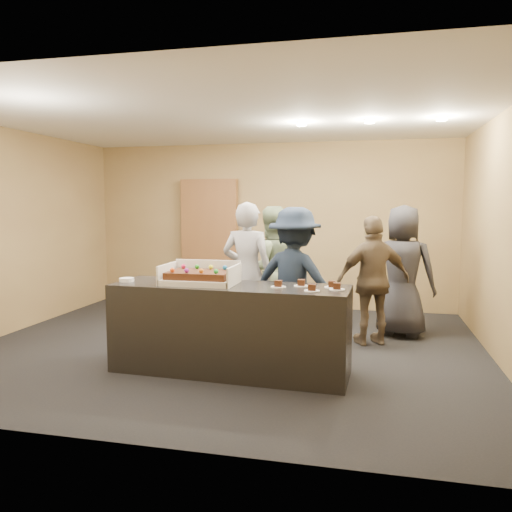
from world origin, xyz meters
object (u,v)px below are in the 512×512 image
at_px(person_navy_man, 295,281).
at_px(person_brown_extra, 373,280).
at_px(sheet_cake, 200,274).
at_px(person_server_grey, 247,273).
at_px(plate_stack, 127,280).
at_px(person_sage_man, 271,270).
at_px(cake_box, 201,279).
at_px(person_dark_suit, 402,271).
at_px(serving_counter, 230,329).
at_px(storage_cabinet, 210,242).

xyz_separation_m(person_navy_man, person_brown_extra, (0.88, 0.57, -0.05)).
relative_size(sheet_cake, person_server_grey, 0.36).
bearing_deg(plate_stack, person_brown_extra, 29.02).
distance_m(sheet_cake, person_server_grey, 1.10).
bearing_deg(person_sage_man, cake_box, 48.50).
distance_m(person_sage_man, person_dark_suit, 1.71).
relative_size(sheet_cake, person_navy_man, 0.38).
height_order(cake_box, plate_stack, cake_box).
relative_size(cake_box, person_server_grey, 0.43).
bearing_deg(sheet_cake, person_server_grey, 77.71).
bearing_deg(serving_counter, person_navy_man, 58.58).
bearing_deg(person_navy_man, cake_box, 58.66).
bearing_deg(storage_cabinet, sheet_cake, -73.45).
bearing_deg(storage_cabinet, person_sage_man, -49.27).
relative_size(serving_counter, person_sage_man, 1.43).
bearing_deg(sheet_cake, storage_cabinet, 106.55).
relative_size(plate_stack, person_navy_man, 0.09).
bearing_deg(cake_box, person_server_grey, 77.42).
distance_m(person_navy_man, person_brown_extra, 1.05).
height_order(serving_counter, person_dark_suit, person_dark_suit).
relative_size(person_server_grey, person_navy_man, 1.04).
distance_m(cake_box, sheet_cake, 0.06).
distance_m(sheet_cake, person_navy_man, 1.19).
height_order(person_server_grey, person_navy_man, person_server_grey).
height_order(serving_counter, storage_cabinet, storage_cabinet).
bearing_deg(sheet_cake, plate_stack, -177.72).
bearing_deg(person_dark_suit, person_server_grey, 35.95).
xyz_separation_m(plate_stack, person_brown_extra, (2.53, 1.41, -0.13)).
distance_m(serving_counter, person_sage_man, 1.71).
height_order(cake_box, sheet_cake, cake_box).
relative_size(plate_stack, person_server_grey, 0.09).
bearing_deg(storage_cabinet, cake_box, -73.31).
height_order(person_sage_man, person_dark_suit, person_dark_suit).
xyz_separation_m(serving_counter, person_sage_man, (0.09, 1.67, 0.39)).
distance_m(sheet_cake, person_sage_man, 1.72).
bearing_deg(sheet_cake, person_navy_man, 43.44).
distance_m(storage_cabinet, person_navy_man, 3.06).
relative_size(storage_cabinet, plate_stack, 13.86).
bearing_deg(person_brown_extra, cake_box, 14.60).
bearing_deg(person_server_grey, serving_counter, 99.74).
height_order(serving_counter, cake_box, cake_box).
height_order(storage_cabinet, person_dark_suit, storage_cabinet).
xyz_separation_m(serving_counter, cake_box, (-0.31, 0.03, 0.50)).
xyz_separation_m(cake_box, plate_stack, (-0.80, -0.06, -0.03)).
xyz_separation_m(storage_cabinet, person_navy_man, (1.82, -2.45, -0.22)).
bearing_deg(person_navy_man, person_server_grey, -6.09).
xyz_separation_m(sheet_cake, person_server_grey, (0.23, 1.06, -0.13)).
xyz_separation_m(plate_stack, person_sage_man, (1.20, 1.70, -0.08)).
height_order(sheet_cake, person_navy_man, person_navy_man).
distance_m(cake_box, person_server_grey, 1.06).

